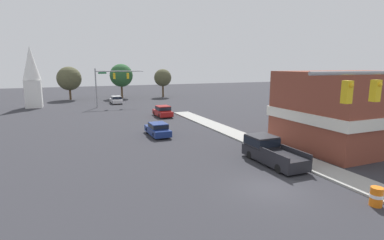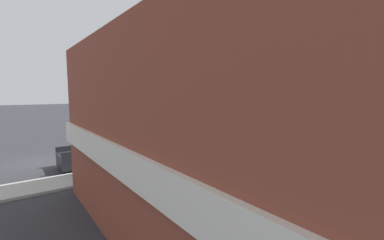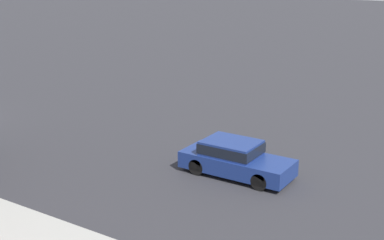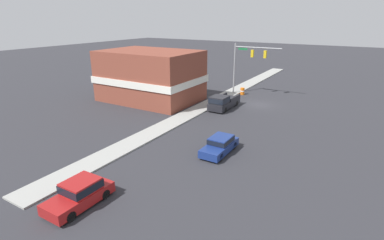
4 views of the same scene
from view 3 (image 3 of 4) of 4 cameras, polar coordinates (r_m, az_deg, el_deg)
name	(u,v)px [view 3 (image 3 of 4)]	position (r m, az deg, el deg)	size (l,w,h in m)	color
car_lead	(235,158)	(21.23, 4.58, -4.02)	(1.78, 4.45, 1.40)	black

